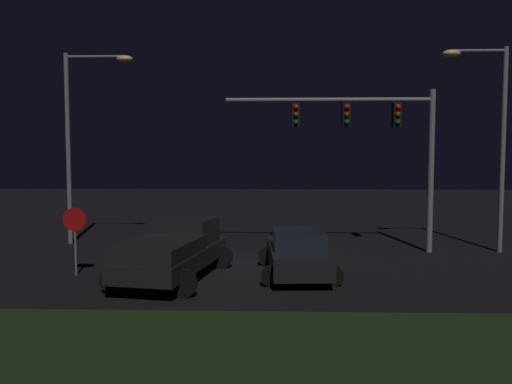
# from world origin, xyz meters

# --- Properties ---
(ground_plane) EXTENTS (80.00, 80.00, 0.00)m
(ground_plane) POSITION_xyz_m (0.00, 0.00, 0.00)
(ground_plane) COLOR black
(grass_median) EXTENTS (25.42, 5.22, 0.10)m
(grass_median) POSITION_xyz_m (0.00, -8.11, 0.05)
(grass_median) COLOR black
(grass_median) RESTS_ON ground_plane
(pickup_truck) EXTENTS (3.52, 5.67, 1.80)m
(pickup_truck) POSITION_xyz_m (-2.89, -1.67, 1.00)
(pickup_truck) COLOR black
(pickup_truck) RESTS_ON ground_plane
(car_sedan) EXTENTS (2.64, 4.49, 1.51)m
(car_sedan) POSITION_xyz_m (1.03, -1.19, 0.74)
(car_sedan) COLOR black
(car_sedan) RESTS_ON ground_plane
(traffic_signal_gantry) EXTENTS (8.32, 0.56, 6.50)m
(traffic_signal_gantry) POSITION_xyz_m (4.09, 3.10, 4.90)
(traffic_signal_gantry) COLOR slate
(traffic_signal_gantry) RESTS_ON ground_plane
(street_lamp_left) EXTENTS (3.01, 0.44, 8.28)m
(street_lamp_left) POSITION_xyz_m (-8.09, 4.68, 5.24)
(street_lamp_left) COLOR slate
(street_lamp_left) RESTS_ON ground_plane
(street_lamp_right) EXTENTS (2.58, 0.44, 8.17)m
(street_lamp_right) POSITION_xyz_m (8.89, 3.26, 5.14)
(street_lamp_right) COLOR slate
(street_lamp_right) RESTS_ON ground_plane
(stop_sign) EXTENTS (0.76, 0.08, 2.23)m
(stop_sign) POSITION_xyz_m (-6.19, -1.42, 1.56)
(stop_sign) COLOR slate
(stop_sign) RESTS_ON ground_plane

